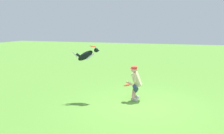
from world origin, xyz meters
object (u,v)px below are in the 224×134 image
(frisbee_flying, at_px, (93,46))
(dog, at_px, (87,55))
(person, at_px, (136,82))
(frisbee_held, at_px, (127,85))

(frisbee_flying, bearing_deg, dog, 28.27)
(person, relative_size, frisbee_flying, 5.61)
(dog, distance_m, frisbee_flying, 0.42)
(person, xyz_separation_m, frisbee_held, (0.29, 0.25, -0.09))
(person, relative_size, dog, 1.29)
(person, xyz_separation_m, frisbee_flying, (1.62, 0.33, 1.37))
(frisbee_flying, bearing_deg, person, -168.32)
(frisbee_flying, bearing_deg, frisbee_held, -176.49)
(person, distance_m, frisbee_held, 0.40)
(person, distance_m, dog, 2.15)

